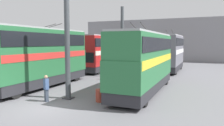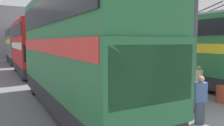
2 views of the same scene
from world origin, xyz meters
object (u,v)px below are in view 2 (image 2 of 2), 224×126
Objects in this scene: bus_left_far at (102,43)px; bus_right_mid at (30,44)px; bus_right_near at (73,43)px; oil_drum at (222,94)px; bus_right_far at (17,43)px; person_aisle_foreground at (200,98)px; bus_left_near at (190,47)px; person_by_left_row at (198,81)px; person_aisle_midway at (97,70)px.

bus_left_far is 9.58m from bus_right_mid.
oil_drum is (-2.37, -6.95, -2.57)m from bus_right_near.
bus_left_far is 12.79m from bus_right_far.
oil_drum is at bearing -38.12° from person_aisle_foreground.
bus_right_mid is (10.71, 8.97, 0.13)m from bus_left_near.
bus_right_far reaches higher than oil_drum.
bus_right_near is 6.06× the size of person_aisle_foreground.
bus_right_far reaches higher than person_aisle_foreground.
bus_right_near is 7.17m from person_by_left_row.
bus_right_far is at bearing 179.82° from person_aisle_midway.
bus_left_far is at bearing 66.89° from person_by_left_row.
person_by_left_row is at bearing -98.41° from bus_right_near.
person_aisle_midway is (9.79, -0.31, -0.10)m from person_aisle_foreground.
person_aisle_foreground is (-5.37, 5.39, -1.75)m from bus_left_near.
bus_right_near is 12.30m from bus_right_mid.
bus_left_near is 9.11m from bus_right_near.
bus_left_near is at bearing -26.95° from oil_drum.
bus_left_near is 1.19× the size of bus_left_far.
oil_drum is at bearing 8.21° from person_aisle_midway.
bus_right_far is 13.23× the size of oil_drum.
person_by_left_row is 2.05× the size of oil_drum.
bus_left_far reaches higher than oil_drum.
person_aisle_foreground is 9.79m from person_aisle_midway.
bus_right_near reaches higher than person_aisle_midway.
bus_left_near is 6.98m from person_aisle_midway.
bus_right_near is 24.78m from bus_right_far.
bus_left_far is 10.85× the size of oil_drum.
bus_left_near is at bearing -15.88° from person_aisle_foreground.
bus_right_near is at bearing 180.00° from bus_right_far.
bus_left_near is 14.08m from bus_left_far.
person_aisle_foreground is 3.70m from oil_drum.
person_aisle_foreground is at bearing 134.91° from bus_left_near.
bus_left_near reaches higher than person_aisle_midway.
person_by_left_row is at bearing -165.25° from bus_right_far.
oil_drum is (-8.38, -3.06, -0.44)m from person_aisle_midway.
bus_right_mid is 16.41m from oil_drum.
bus_right_far is at bearing 89.10° from person_by_left_row.
bus_right_mid is at bearing 180.00° from bus_right_far.
person_aisle_midway is at bearing -148.29° from bus_right_mid.
bus_right_near reaches higher than bus_left_far.
bus_right_near is at bearing -44.82° from person_aisle_midway.
bus_right_mid is 0.83× the size of bus_right_far.
person_aisle_midway is at bearing 49.00° from bus_left_near.
bus_right_far is at bearing -0.00° from bus_right_mid.
person_aisle_foreground is at bearing -136.55° from bus_right_near.
bus_right_mid is at bearing 39.94° from bus_left_near.
bus_left_near is at bearing 180.00° from bus_left_far.
bus_left_far reaches higher than bus_right_mid.
bus_left_near is 1.00× the size of bus_right_near.
bus_left_near reaches higher than oil_drum.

